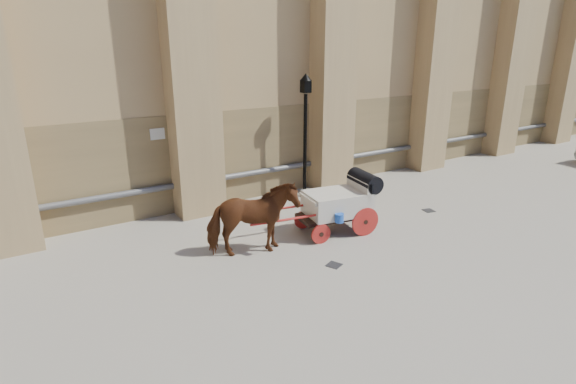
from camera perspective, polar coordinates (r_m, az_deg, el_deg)
ground at (r=11.58m, az=0.21°, el=-7.07°), size 90.00×90.00×0.00m
horse at (r=10.93m, az=-4.55°, el=-3.50°), size 2.35×1.50×1.83m
carriage at (r=12.35m, az=6.77°, el=-1.15°), size 3.82×1.57×1.63m
street_lamp at (r=14.82m, az=2.20°, el=7.50°), size 0.38×0.38×4.08m
drain_grate_near at (r=10.77m, az=5.86°, el=-9.21°), size 0.42×0.42×0.01m
drain_grate_far at (r=14.71m, az=17.42°, el=-2.26°), size 0.38×0.38×0.01m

